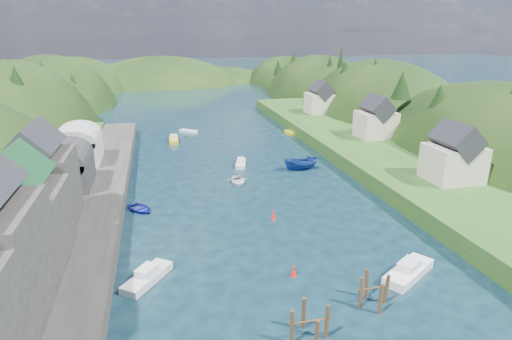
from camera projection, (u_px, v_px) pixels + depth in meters
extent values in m
plane|color=black|center=(230.00, 155.00, 81.47)|extent=(600.00, 600.00, 0.00)
ellipsoid|color=black|center=(18.00, 176.00, 97.65)|extent=(44.00, 75.56, 52.00)
ellipsoid|color=black|center=(56.00, 132.00, 137.22)|extent=(44.00, 75.56, 48.19)
ellipsoid|color=black|center=(76.00, 105.00, 175.57)|extent=(44.00, 75.56, 39.00)
ellipsoid|color=black|center=(494.00, 208.00, 77.02)|extent=(36.00, 75.56, 44.49)
ellipsoid|color=black|center=(377.00, 149.00, 116.98)|extent=(36.00, 75.56, 48.00)
ellipsoid|color=black|center=(319.00, 117.00, 156.57)|extent=(36.00, 75.56, 44.49)
ellipsoid|color=black|center=(286.00, 97.00, 194.95)|extent=(36.00, 75.56, 36.00)
ellipsoid|color=black|center=(163.00, 106.00, 193.41)|extent=(80.00, 60.00, 44.00)
ellipsoid|color=black|center=(221.00, 104.00, 209.37)|extent=(70.00, 56.00, 36.00)
cone|color=black|center=(17.00, 84.00, 80.00)|extent=(4.73, 4.73, 6.64)
cone|color=black|center=(11.00, 76.00, 90.54)|extent=(4.34, 4.34, 7.50)
cone|color=black|center=(40.00, 91.00, 101.89)|extent=(5.28, 5.28, 5.84)
cone|color=black|center=(42.00, 72.00, 112.84)|extent=(4.77, 4.77, 6.01)
cone|color=black|center=(73.00, 84.00, 117.92)|extent=(4.07, 4.07, 5.22)
cone|color=black|center=(65.00, 73.00, 133.31)|extent=(4.56, 4.56, 8.24)
cone|color=black|center=(60.00, 78.00, 136.62)|extent=(4.75, 4.75, 5.46)
cone|color=black|center=(82.00, 72.00, 152.14)|extent=(4.27, 4.27, 6.38)
cone|color=black|center=(508.00, 109.00, 66.46)|extent=(5.03, 5.03, 6.21)
cone|color=black|center=(439.00, 104.00, 75.97)|extent=(5.29, 5.29, 7.09)
cone|color=black|center=(402.00, 85.00, 84.97)|extent=(4.07, 4.07, 5.54)
cone|color=black|center=(396.00, 97.00, 97.84)|extent=(3.40, 3.40, 5.42)
cone|color=black|center=(374.00, 77.00, 106.30)|extent=(4.94, 4.94, 9.03)
cone|color=black|center=(345.00, 72.00, 112.73)|extent=(5.25, 5.25, 5.94)
cone|color=black|center=(341.00, 64.00, 126.28)|extent=(3.36, 3.36, 9.45)
cone|color=black|center=(330.00, 68.00, 135.64)|extent=(4.57, 4.57, 8.12)
cone|color=black|center=(309.00, 72.00, 149.18)|extent=(3.59, 3.59, 5.76)
cone|color=black|center=(293.00, 61.00, 157.59)|extent=(4.14, 4.14, 6.60)
cone|color=black|center=(278.00, 67.00, 168.68)|extent=(3.83, 3.83, 6.02)
cube|color=#2D2B28|center=(65.00, 232.00, 48.19)|extent=(12.00, 110.00, 2.00)
cube|color=#2D2B28|center=(19.00, 228.00, 38.95)|extent=(8.00, 9.00, 7.00)
cube|color=#1E592D|center=(10.00, 182.00, 37.56)|extent=(5.88, 9.36, 5.88)
cube|color=#2D2B28|center=(41.00, 189.00, 47.12)|extent=(7.00, 8.00, 8.00)
cube|color=black|center=(34.00, 146.00, 45.61)|extent=(5.15, 8.32, 5.15)
cube|color=#2D2D30|center=(64.00, 172.00, 58.85)|extent=(7.00, 9.00, 4.00)
cylinder|color=#2D2D30|center=(62.00, 159.00, 58.22)|extent=(7.00, 9.00, 7.00)
cube|color=#B2B2A8|center=(78.00, 150.00, 69.95)|extent=(7.00, 9.00, 4.00)
cylinder|color=#B2B2A8|center=(76.00, 138.00, 69.32)|extent=(7.00, 9.00, 7.00)
cube|color=#234719|center=(375.00, 155.00, 77.27)|extent=(16.00, 120.00, 2.40)
cube|color=beige|center=(453.00, 163.00, 59.90)|extent=(7.00, 6.00, 5.00)
cube|color=black|center=(456.00, 140.00, 58.86)|extent=(5.15, 6.24, 5.15)
cube|color=beige|center=(376.00, 125.00, 84.39)|extent=(7.00, 6.00, 5.00)
cube|color=black|center=(377.00, 108.00, 83.35)|extent=(5.15, 6.24, 5.15)
cube|color=beige|center=(321.00, 103.00, 109.15)|extent=(7.00, 6.00, 5.00)
cube|color=black|center=(321.00, 90.00, 108.10)|extent=(5.15, 6.24, 5.15)
cylinder|color=#382314|center=(327.00, 325.00, 32.73)|extent=(0.32, 0.32, 3.53)
cylinder|color=#382314|center=(303.00, 316.00, 33.72)|extent=(0.32, 0.32, 3.53)
cylinder|color=#382314|center=(292.00, 331.00, 32.13)|extent=(0.32, 0.32, 3.53)
cylinder|color=#382314|center=(316.00, 340.00, 31.14)|extent=(0.32, 0.32, 3.53)
cylinder|color=#382314|center=(310.00, 321.00, 32.24)|extent=(3.34, 0.16, 0.16)
cylinder|color=#382314|center=(386.00, 292.00, 36.97)|extent=(0.32, 0.32, 3.39)
cylinder|color=#382314|center=(367.00, 286.00, 37.82)|extent=(0.32, 0.32, 3.39)
cylinder|color=#382314|center=(360.00, 296.00, 36.45)|extent=(0.32, 0.32, 3.39)
cylinder|color=#382314|center=(380.00, 302.00, 35.61)|extent=(0.32, 0.32, 3.39)
cylinder|color=#382314|center=(374.00, 288.00, 36.53)|extent=(2.87, 0.16, 0.16)
cone|color=red|center=(294.00, 272.00, 41.28)|extent=(0.70, 0.70, 0.90)
sphere|color=red|center=(294.00, 267.00, 41.12)|extent=(0.30, 0.30, 0.30)
cone|color=red|center=(273.00, 215.00, 53.79)|extent=(0.70, 0.70, 0.90)
sphere|color=red|center=(274.00, 212.00, 53.63)|extent=(0.30, 0.30, 0.30)
cube|color=yellow|center=(290.00, 133.00, 97.85)|extent=(1.70, 4.26, 0.58)
cube|color=silver|center=(241.00, 164.00, 75.01)|extent=(2.75, 5.10, 0.68)
cube|color=silver|center=(241.00, 160.00, 74.79)|extent=(1.51, 1.92, 0.70)
cube|color=gold|center=(174.00, 140.00, 91.05)|extent=(2.01, 5.59, 0.77)
cube|color=silver|center=(174.00, 137.00, 90.81)|extent=(1.34, 1.98, 0.70)
imported|color=navy|center=(140.00, 209.00, 56.22)|extent=(5.06, 5.44, 0.92)
cube|color=white|center=(408.00, 272.00, 41.26)|extent=(6.71, 5.37, 0.92)
cube|color=silver|center=(409.00, 264.00, 40.99)|extent=(2.76, 2.52, 0.70)
cube|color=silver|center=(189.00, 131.00, 99.30)|extent=(4.21, 3.81, 0.60)
cube|color=silver|center=(147.00, 278.00, 40.40)|extent=(4.96, 5.80, 0.81)
cube|color=silver|center=(147.00, 270.00, 40.15)|extent=(2.28, 2.43, 0.70)
imported|color=navy|center=(301.00, 164.00, 72.37)|extent=(6.22, 2.61, 2.36)
imported|color=silver|center=(238.00, 181.00, 66.45)|extent=(3.55, 4.77, 0.95)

